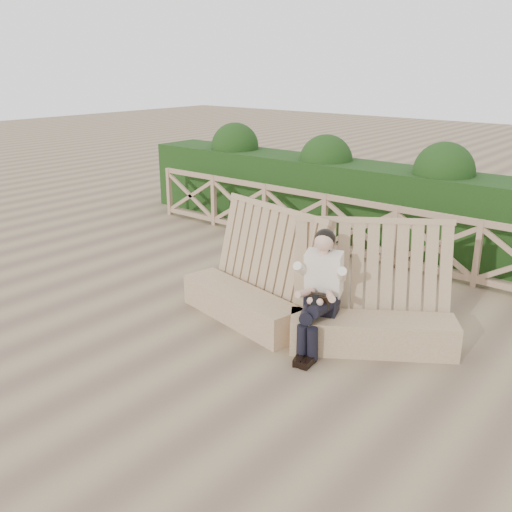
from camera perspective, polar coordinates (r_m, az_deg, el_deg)
The scene contains 5 objects.
ground at distance 7.94m, azimuth -2.89°, elevation -6.60°, with size 60.00×60.00×0.00m, color brown.
bench at distance 7.54m, azimuth 4.98°, elevation -4.84°, with size 3.85×1.78×1.57m.
woman at distance 7.02m, azimuth 6.45°, elevation -3.19°, with size 0.59×1.00×1.51m.
guardrail at distance 10.43m, azimuth 10.13°, elevation 2.64°, with size 10.10×0.09×1.10m.
hedge at distance 11.41m, azimuth 13.20°, elevation 4.85°, with size 12.00×1.20×1.50m, color black.
Camera 1 is at (4.87, -5.27, 3.40)m, focal length 40.00 mm.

